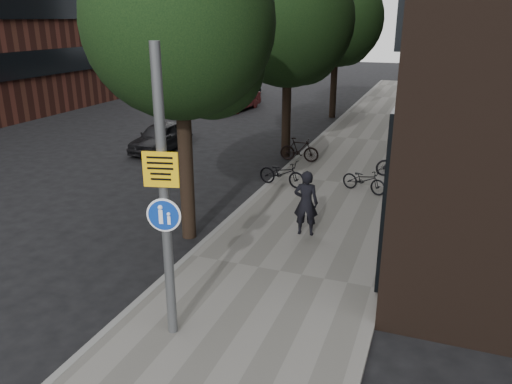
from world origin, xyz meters
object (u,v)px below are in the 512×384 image
at_px(pedestrian, 306,203).
at_px(parked_bike_facade_near, 364,180).
at_px(parked_car_near, 161,137).
at_px(signpost, 165,199).

xyz_separation_m(pedestrian, parked_bike_facade_near, (0.90, 3.83, -0.45)).
distance_m(pedestrian, parked_car_near, 10.43).
relative_size(parked_bike_facade_near, parked_car_near, 0.43).
xyz_separation_m(signpost, parked_car_near, (-6.99, 11.48, -2.03)).
bearing_deg(parked_bike_facade_near, parked_car_near, 94.11).
height_order(signpost, parked_car_near, signpost).
distance_m(signpost, parked_bike_facade_near, 9.22).
relative_size(signpost, pedestrian, 2.93).
bearing_deg(parked_car_near, pedestrian, -38.51).
bearing_deg(parked_bike_facade_near, signpost, -171.98).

